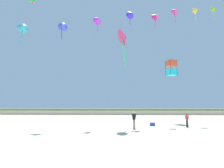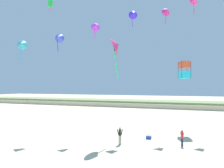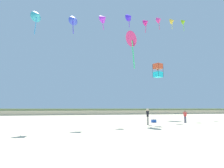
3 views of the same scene
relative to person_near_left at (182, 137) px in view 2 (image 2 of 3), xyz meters
The scene contains 9 objects.
ground_plane 13.68m from the person_near_left, 142.49° to the right, with size 240.00×240.00×0.00m, color beige.
dune_ridge 39.87m from the person_near_left, 105.76° to the left, with size 120.00×11.95×1.70m.
person_near_left is the anchor object (origin of this frame).
person_mid_center 6.01m from the person_near_left, 165.43° to the right, with size 0.53×0.44×1.75m.
kite_banner_string 15.50m from the person_near_left, 159.09° to the left, with size 36.40×21.94×20.47m.
large_kite_low_lead 9.94m from the person_near_left, 87.95° to the left, with size 1.56×1.56×2.23m.
large_kite_mid_trail 30.95m from the person_near_left, 157.97° to the left, with size 1.15×1.16×2.15m.
large_kite_high_solo 11.55m from the person_near_left, behind, with size 1.80×2.23×4.74m.
beach_cooler 3.91m from the person_near_left, 155.00° to the left, with size 0.58×0.41×0.46m.
Camera 2 is at (11.03, -12.14, 5.73)m, focal length 32.00 mm.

